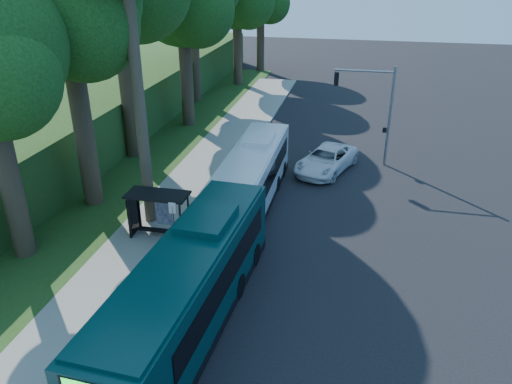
% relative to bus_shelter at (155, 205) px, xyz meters
% --- Properties ---
extents(ground, '(140.00, 140.00, 0.00)m').
position_rel_bus_shelter_xyz_m(ground, '(7.26, 2.86, -1.81)').
color(ground, black).
rests_on(ground, ground).
extents(sidewalk, '(4.50, 70.00, 0.12)m').
position_rel_bus_shelter_xyz_m(sidewalk, '(-0.04, 2.86, -1.75)').
color(sidewalk, gray).
rests_on(sidewalk, ground).
extents(red_curb, '(0.25, 30.00, 0.13)m').
position_rel_bus_shelter_xyz_m(red_curb, '(2.26, -1.14, -1.74)').
color(red_curb, maroon).
rests_on(red_curb, ground).
extents(grass_verge, '(8.00, 70.00, 0.06)m').
position_rel_bus_shelter_xyz_m(grass_verge, '(-5.74, 7.86, -1.78)').
color(grass_verge, '#234719').
rests_on(grass_verge, ground).
extents(bus_shelter, '(3.20, 1.51, 2.55)m').
position_rel_bus_shelter_xyz_m(bus_shelter, '(0.00, 0.00, 0.00)').
color(bus_shelter, black).
rests_on(bus_shelter, ground).
extents(stop_sign_pole, '(0.35, 0.06, 3.17)m').
position_rel_bus_shelter_xyz_m(stop_sign_pole, '(1.86, -2.14, 0.28)').
color(stop_sign_pole, gray).
rests_on(stop_sign_pole, ground).
extents(traffic_signal_pole, '(4.10, 0.30, 7.00)m').
position_rel_bus_shelter_xyz_m(traffic_signal_pole, '(11.04, 12.86, 2.62)').
color(traffic_signal_pole, gray).
rests_on(traffic_signal_pole, ground).
extents(hillside_backdrop, '(24.00, 60.00, 8.80)m').
position_rel_bus_shelter_xyz_m(hillside_backdrop, '(-19.04, 17.96, 0.63)').
color(hillside_backdrop, '#234719').
rests_on(hillside_backdrop, ground).
extents(tree_0, '(8.40, 8.00, 15.70)m').
position_rel_bus_shelter_xyz_m(tree_0, '(-5.14, 2.84, 9.40)').
color(tree_0, '#382B1E').
rests_on(tree_0, ground).
extents(white_bus, '(2.64, 12.11, 3.61)m').
position_rel_bus_shelter_xyz_m(white_bus, '(4.08, 4.81, -0.04)').
color(white_bus, silver).
rests_on(white_bus, ground).
extents(teal_bus, '(3.56, 13.26, 3.91)m').
position_rel_bus_shelter_xyz_m(teal_bus, '(4.13, -6.37, 0.10)').
color(teal_bus, '#093131').
rests_on(teal_bus, ground).
extents(pickup, '(4.54, 6.52, 1.65)m').
position_rel_bus_shelter_xyz_m(pickup, '(8.04, 10.83, -0.98)').
color(pickup, white).
rests_on(pickup, ground).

